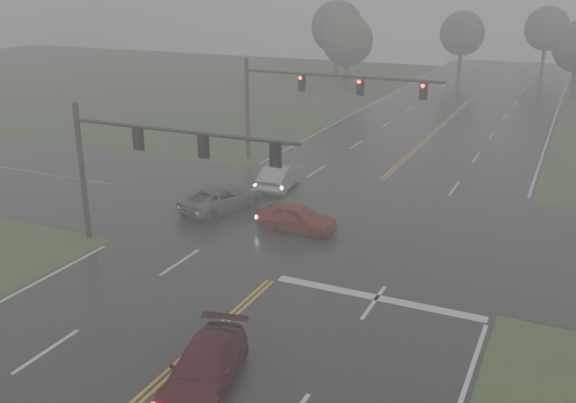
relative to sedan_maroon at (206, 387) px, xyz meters
The scene contains 13 objects.
main_road 13.53m from the sedan_maroon, 96.13° to the left, with size 18.00×160.00×0.02m, color black.
cross_street 15.52m from the sedan_maroon, 95.34° to the left, with size 120.00×14.00×0.02m, color black.
stop_bar 8.43m from the sedan_maroon, 68.74° to the left, with size 8.50×0.50×0.01m, color silver.
sedan_maroon is the anchor object (origin of this frame).
sedan_red 13.44m from the sedan_maroon, 101.83° to the left, with size 1.63×4.05×1.38m, color maroon.
sedan_silver 20.29m from the sedan_maroon, 108.90° to the left, with size 1.57×4.49×1.48m, color #929499.
car_grey 16.20m from the sedan_maroon, 118.60° to the left, with size 2.27×4.93×1.37m, color #4D4F53.
signal_gantry_near 12.41m from the sedan_maroon, 135.30° to the left, with size 11.36×0.29×6.62m.
signal_gantry_far 26.16m from the sedan_maroon, 106.67° to the left, with size 13.63×0.35×7.00m.
tree_nw_a 58.78m from the sedan_maroon, 105.61° to the left, with size 5.77×5.77×8.48m.
tree_n_mid 73.45m from the sedan_maroon, 94.67° to the left, with size 5.73×5.73×8.41m.
tree_nw_b 68.25m from the sedan_maroon, 107.33° to the left, with size 6.64×6.64×9.75m.
tree_n_far 83.27m from the sedan_maroon, 87.49° to the left, with size 6.02×6.02×8.84m.
Camera 1 is at (10.82, -7.70, 11.84)m, focal length 40.00 mm.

